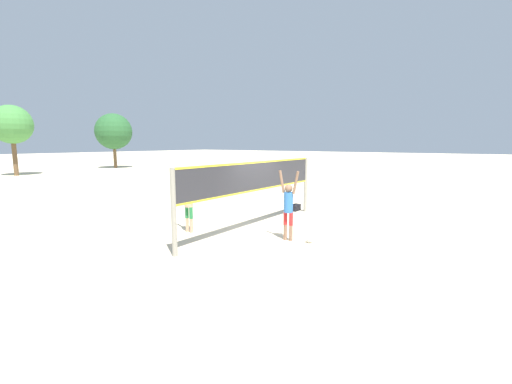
# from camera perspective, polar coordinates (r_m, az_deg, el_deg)

# --- Properties ---
(ground_plane) EXTENTS (200.00, 200.00, 0.00)m
(ground_plane) POSITION_cam_1_polar(r_m,az_deg,el_deg) (12.15, 0.00, -6.06)
(ground_plane) COLOR beige
(volleyball_net) EXTENTS (7.53, 0.14, 2.36)m
(volleyball_net) POSITION_cam_1_polar(r_m,az_deg,el_deg) (11.86, 0.00, 1.55)
(volleyball_net) COLOR gray
(volleyball_net) RESTS_ON ground_plane
(player_spiker) EXTENTS (0.28, 0.71, 2.17)m
(player_spiker) POSITION_cam_1_polar(r_m,az_deg,el_deg) (10.51, 5.42, -2.00)
(player_spiker) COLOR #8C664C
(player_spiker) RESTS_ON ground_plane
(player_blocker) EXTENTS (0.28, 0.71, 2.15)m
(player_blocker) POSITION_cam_1_polar(r_m,az_deg,el_deg) (11.62, -11.18, -1.18)
(player_blocker) COLOR tan
(player_blocker) RESTS_ON ground_plane
(volleyball) EXTENTS (0.21, 0.21, 0.21)m
(volleyball) POSITION_cam_1_polar(r_m,az_deg,el_deg) (10.55, 8.91, -7.79)
(volleyball) COLOR silver
(volleyball) RESTS_ON ground_plane
(gear_bag) EXTENTS (0.49, 0.28, 0.28)m
(gear_bag) POSITION_cam_1_polar(r_m,az_deg,el_deg) (15.31, 6.58, -2.59)
(gear_bag) COLOR black
(gear_bag) RESTS_ON ground_plane
(tree_left_cluster) EXTENTS (4.22, 4.22, 6.44)m
(tree_left_cluster) POSITION_cam_1_polar(r_m,az_deg,el_deg) (44.46, -22.65, 9.28)
(tree_left_cluster) COLOR brown
(tree_left_cluster) RESTS_ON ground_plane
(tree_right_cluster) EXTENTS (3.47, 3.47, 6.37)m
(tree_right_cluster) POSITION_cam_1_polar(r_m,az_deg,el_deg) (38.38, -35.60, 9.09)
(tree_right_cluster) COLOR brown
(tree_right_cluster) RESTS_ON ground_plane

